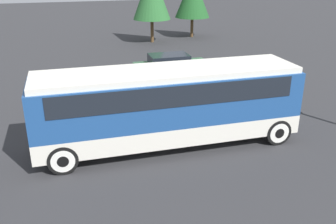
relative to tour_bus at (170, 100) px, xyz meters
The scene contains 4 objects.
ground_plane 1.89m from the tour_bus, behind, with size 120.00×120.00×0.00m, color #2D2D30.
tour_bus is the anchor object (origin of this frame).
parked_car_near 5.86m from the tour_bus, 97.57° to the left, with size 4.79×1.80×1.42m.
parked_car_mid 9.55m from the tour_bus, 73.70° to the left, with size 4.69×1.87×1.46m.
Camera 1 is at (-3.66, -13.01, 6.87)m, focal length 40.00 mm.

